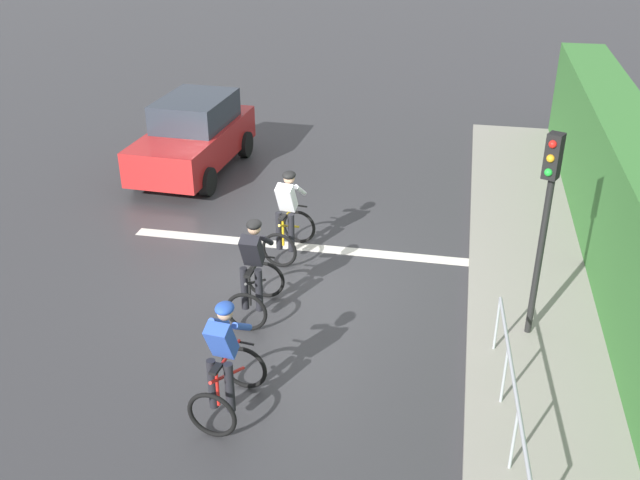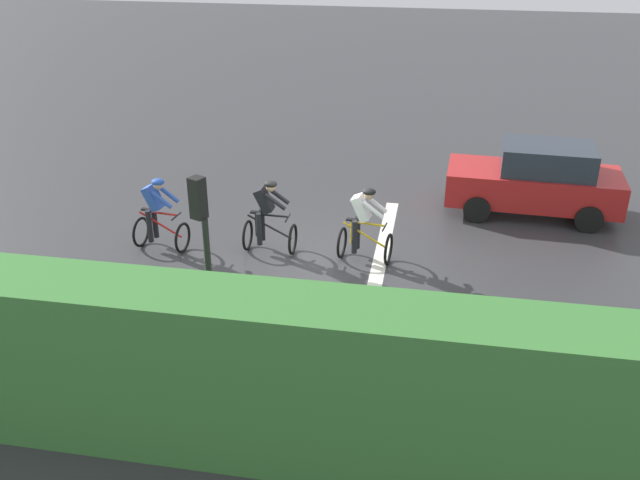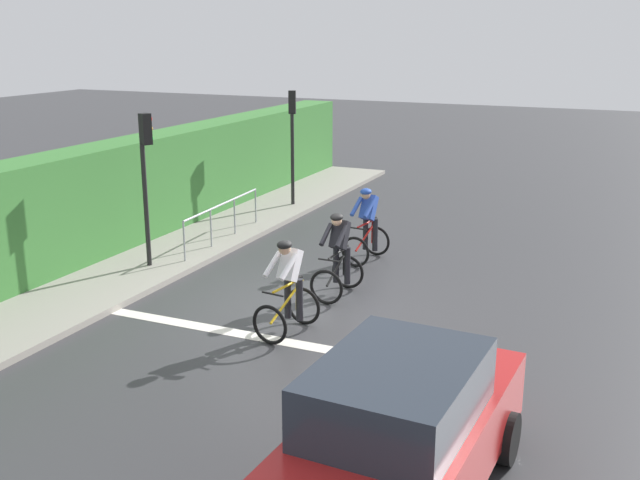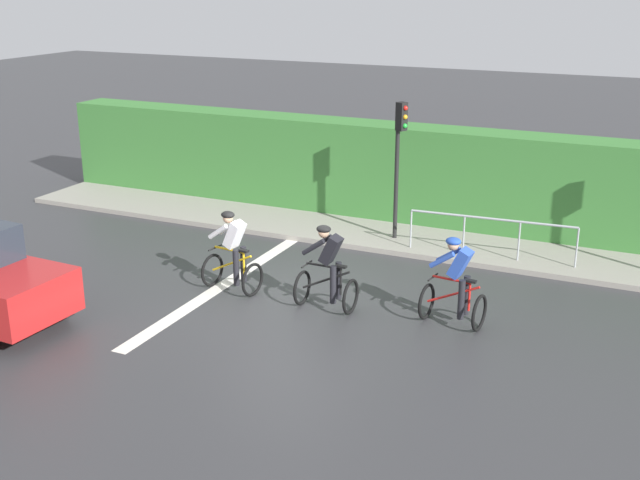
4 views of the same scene
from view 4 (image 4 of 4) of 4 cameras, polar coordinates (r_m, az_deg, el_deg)
The scene contains 10 objects.
ground_plane at distance 15.96m, azimuth -2.25°, elevation -3.92°, with size 80.00×80.00×0.00m, color #333335.
sidewalk_kerb at distance 19.19m, azimuth 9.16°, elevation -0.04°, with size 2.80×22.99×0.12m, color gray.
stone_wall_low at distance 19.97m, azimuth 9.90°, elevation 1.16°, with size 0.44×22.99×0.45m, color gray.
hedge_wall at distance 19.97m, azimuth 10.29°, elevation 4.18°, with size 1.10×22.99×2.49m, color #387533.
road_marking_stop_line at distance 16.62m, azimuth -6.74°, elevation -3.08°, with size 7.00×0.30×0.01m, color silver.
cyclist_lead at distance 14.52m, azimuth 9.67°, elevation -3.12°, with size 0.80×1.15×1.66m.
cyclist_second at distance 14.99m, azimuth 0.57°, elevation -2.15°, with size 0.71×1.10×1.66m.
cyclist_mid at distance 15.94m, azimuth -6.23°, elevation -0.98°, with size 0.81×1.16×1.66m.
traffic_light_near_crossing at distance 18.47m, azimuth 5.67°, elevation 6.35°, with size 0.27×0.30×3.34m.
pedestrian_railing_kerbside at distance 17.87m, azimuth 12.15°, elevation 0.85°, with size 0.27×3.66×1.03m.
Camera 4 is at (13.13, 6.72, 6.08)m, focal length 44.86 mm.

